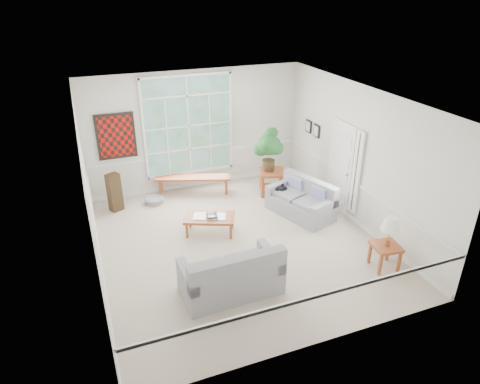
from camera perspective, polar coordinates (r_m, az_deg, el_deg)
name	(u,v)px	position (r m, az deg, el deg)	size (l,w,h in m)	color
floor	(239,242)	(8.93, -0.14, -6.72)	(5.50, 6.00, 0.01)	#B3A391
ceiling	(239,99)	(7.71, -0.16, 12.35)	(5.50, 6.00, 0.02)	white
wall_back	(196,130)	(10.87, -5.87, 8.17)	(5.50, 0.02, 3.00)	silver
wall_front	(319,262)	(5.86, 10.54, -9.19)	(5.50, 0.02, 3.00)	silver
wall_left	(89,200)	(7.75, -19.49, -0.99)	(0.02, 6.00, 3.00)	silver
wall_right	(360,157)	(9.46, 15.65, 4.51)	(0.02, 6.00, 3.00)	silver
window_back	(188,126)	(10.74, -6.89, 8.74)	(2.30, 0.08, 2.40)	white
entry_door	(340,167)	(10.05, 13.19, 3.32)	(0.08, 0.90, 2.10)	white
door_sidelight	(357,173)	(9.55, 15.30, 2.47)	(0.08, 0.26, 1.90)	white
wall_art	(116,136)	(10.48, -16.20, 7.14)	(0.90, 0.06, 1.10)	#680D0A
wall_frame_near	(316,131)	(10.78, 10.12, 8.03)	(0.04, 0.26, 0.32)	black
wall_frame_far	(308,126)	(11.11, 9.08, 8.65)	(0.04, 0.26, 0.32)	black
loveseat_right	(301,199)	(9.83, 8.11, -0.87)	(0.79, 1.53, 0.83)	gray
loveseat_front	(231,270)	(7.39, -1.25, -10.30)	(1.68, 0.87, 0.91)	gray
coffee_table	(210,225)	(9.16, -4.05, -4.35)	(1.06, 0.58, 0.39)	brown
pewter_bowl	(212,215)	(9.03, -3.78, -3.10)	(0.31, 0.31, 0.08)	gray
window_bench	(193,185)	(10.91, -6.24, 0.98)	(1.88, 0.37, 0.44)	brown
end_table	(272,182)	(10.80, 4.26, 1.32)	(0.62, 0.62, 0.62)	brown
houseplant	(269,150)	(10.50, 3.86, 5.65)	(0.63, 0.63, 1.08)	#1F5424
side_table	(384,256)	(8.51, 18.70, -8.11)	(0.48, 0.48, 0.49)	brown
table_lamp	(390,232)	(8.23, 19.32, -5.04)	(0.34, 0.34, 0.58)	silver
pet_bed	(154,200)	(10.62, -11.38, -1.07)	(0.46, 0.46, 0.14)	gray
floor_speaker	(115,192)	(10.33, -16.39, -0.04)	(0.29, 0.22, 0.92)	#372815
cat	(281,189)	(10.06, 5.52, 0.46)	(0.30, 0.21, 0.14)	black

